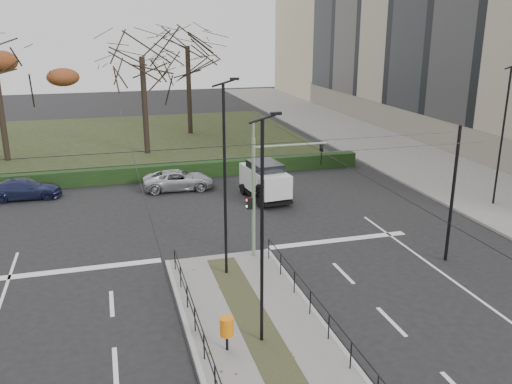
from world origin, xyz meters
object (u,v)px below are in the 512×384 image
(traffic_light, at_px, (260,188))
(streetlamp_sidewalk, at_px, (503,135))
(bare_tree_center, at_px, (188,52))
(parked_car_third, at_px, (25,189))
(parked_car_fourth, at_px, (179,180))
(bare_tree_near, at_px, (142,64))
(streetlamp_median_far, at_px, (225,179))
(white_van, at_px, (265,180))
(litter_bin, at_px, (227,327))
(streetlamp_median_near, at_px, (263,232))

(traffic_light, height_order, streetlamp_sidewalk, streetlamp_sidewalk)
(bare_tree_center, bearing_deg, parked_car_third, -126.69)
(parked_car_fourth, height_order, bare_tree_near, bare_tree_near)
(bare_tree_center, bearing_deg, bare_tree_near, -122.75)
(streetlamp_median_far, bearing_deg, traffic_light, 37.35)
(streetlamp_sidewalk, bearing_deg, white_van, 158.69)
(traffic_light, bearing_deg, litter_bin, -114.33)
(litter_bin, xyz_separation_m, bare_tree_center, (4.66, 35.82, 6.54))
(litter_bin, xyz_separation_m, streetlamp_median_far, (1.22, 5.39, 3.22))
(litter_bin, height_order, white_van, white_van)
(streetlamp_median_near, relative_size, streetlamp_sidewalk, 0.95)
(traffic_light, xyz_separation_m, litter_bin, (-3.08, -6.80, -2.28))
(traffic_light, height_order, white_van, traffic_light)
(parked_car_third, bearing_deg, litter_bin, -156.05)
(bare_tree_center, bearing_deg, parked_car_fourth, -101.53)
(bare_tree_near, bearing_deg, litter_bin, -90.03)
(streetlamp_sidewalk, relative_size, parked_car_third, 1.89)
(litter_bin, bearing_deg, bare_tree_near, 89.97)
(litter_bin, relative_size, streetlamp_sidewalk, 0.14)
(streetlamp_sidewalk, relative_size, white_van, 1.83)
(bare_tree_near, bearing_deg, streetlamp_median_far, -87.02)
(white_van, bearing_deg, litter_bin, -111.00)
(parked_car_third, bearing_deg, parked_car_fourth, -92.96)
(streetlamp_median_near, distance_m, white_van, 15.55)
(traffic_light, height_order, bare_tree_center, bare_tree_center)
(litter_bin, xyz_separation_m, bare_tree_near, (0.02, 28.61, 6.10))
(white_van, bearing_deg, streetlamp_median_near, -107.04)
(streetlamp_median_near, height_order, streetlamp_sidewalk, streetlamp_sidewalk)
(streetlamp_median_near, bearing_deg, streetlamp_median_far, 89.91)
(streetlamp_median_far, distance_m, parked_car_third, 16.68)
(streetlamp_median_near, distance_m, bare_tree_near, 28.59)
(parked_car_third, relative_size, white_van, 0.97)
(streetlamp_median_far, height_order, bare_tree_near, bare_tree_near)
(parked_car_third, bearing_deg, bare_tree_center, -35.83)
(parked_car_fourth, bearing_deg, litter_bin, 179.78)
(parked_car_fourth, bearing_deg, parked_car_third, 89.30)
(bare_tree_center, height_order, bare_tree_near, bare_tree_center)
(white_van, bearing_deg, parked_car_fourth, 144.14)
(streetlamp_median_far, bearing_deg, white_van, 64.69)
(streetlamp_sidewalk, bearing_deg, parked_car_third, 161.41)
(traffic_light, height_order, streetlamp_median_near, streetlamp_median_near)
(streetlamp_median_near, xyz_separation_m, bare_tree_center, (3.44, 35.61, 3.58))
(traffic_light, bearing_deg, streetlamp_sidewalk, 12.40)
(streetlamp_median_near, relative_size, bare_tree_center, 0.70)
(litter_bin, xyz_separation_m, streetlamp_median_near, (1.22, 0.22, 2.97))
(litter_bin, relative_size, white_van, 0.26)
(litter_bin, distance_m, parked_car_third, 20.45)
(bare_tree_center, bearing_deg, streetlamp_median_near, -95.52)
(streetlamp_median_near, bearing_deg, parked_car_fourth, 90.49)
(litter_bin, xyz_separation_m, white_van, (5.70, 14.85, 0.23))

